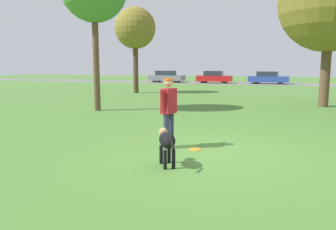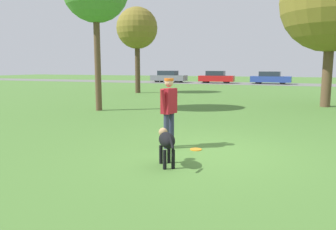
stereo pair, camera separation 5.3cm
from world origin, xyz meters
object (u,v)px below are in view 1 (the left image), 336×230
parked_car_blue (268,78)px  tree_far_left (135,29)px  tree_mid_center (330,1)px  parked_car_red (214,77)px  frisbee (196,149)px  dog (167,141)px  parked_car_grey (166,77)px  person (169,107)px

parked_car_blue → tree_far_left: bearing=-114.3°
parked_car_blue → tree_mid_center: bearing=-77.4°
parked_car_red → frisbee: bearing=-80.2°
dog → parked_car_grey: 34.87m
tree_mid_center → parked_car_grey: tree_mid_center is taller
tree_mid_center → parked_car_blue: size_ratio=1.66×
person → parked_car_blue: (0.21, 31.68, -0.30)m
person → tree_mid_center: 11.83m
person → parked_car_blue: person is taller
parked_car_grey → parked_car_blue: (12.17, 0.47, -0.02)m
dog → tree_far_left: bearing=-5.1°
dog → parked_car_blue: size_ratio=0.20×
person → frisbee: bearing=-77.2°
parked_car_red → parked_car_blue: size_ratio=0.93×
person → tree_far_left: bearing=40.2°
dog → tree_far_left: (-8.61, 16.19, 4.18)m
dog → parked_car_grey: size_ratio=0.20×
tree_far_left → parked_car_grey: bearing=103.1°
tree_far_left → parked_car_grey: size_ratio=1.42×
dog → tree_mid_center: bearing=-50.7°
frisbee → tree_mid_center: (3.52, 10.31, 4.95)m
frisbee → parked_car_blue: bearing=90.8°
frisbee → parked_car_blue: (-0.46, 31.66, 0.68)m
tree_mid_center → parked_car_blue: bearing=100.6°
dog → tree_mid_center: size_ratio=0.12×
person → parked_car_grey: (-11.96, 31.20, -0.28)m
person → parked_car_grey: size_ratio=0.38×
tree_mid_center → parked_car_grey: size_ratio=1.67×
dog → frisbee: bearing=-41.2°
frisbee → tree_mid_center: 11.97m
parked_car_blue → dog: bearing=-87.5°
frisbee → tree_mid_center: size_ratio=0.04×
frisbee → tree_mid_center: tree_mid_center is taller
tree_far_left → tree_mid_center: (12.33, -4.48, 0.29)m
tree_mid_center → parked_car_blue: tree_mid_center is taller
parked_car_blue → person: bearing=-88.3°
tree_mid_center → dog: bearing=-107.6°
frisbee → tree_far_left: bearing=120.8°
tree_far_left → tree_mid_center: tree_mid_center is taller
tree_far_left → parked_car_red: 17.17m
person → frisbee: (0.67, 0.02, -0.97)m
dog → parked_car_red: parked_car_red is taller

